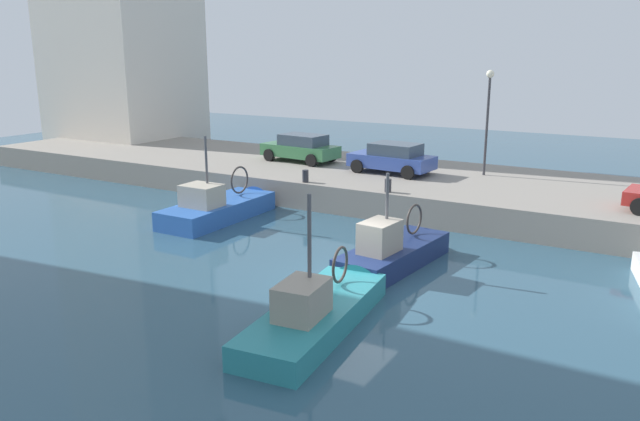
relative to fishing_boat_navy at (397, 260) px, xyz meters
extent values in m
plane|color=#2D5166|center=(-2.43, 0.60, -0.13)|extent=(80.00, 80.00, 0.00)
cube|color=gray|center=(9.07, 0.60, 0.47)|extent=(9.00, 56.00, 1.20)
cube|color=navy|center=(-0.28, 0.03, -0.13)|extent=(5.05, 2.16, 1.47)
cone|color=navy|center=(2.50, -0.26, -0.13)|extent=(1.05, 1.58, 1.50)
cube|color=#9E7A51|center=(-0.28, 0.03, 0.53)|extent=(4.84, 2.01, 0.08)
cube|color=gray|center=(-1.18, 0.12, 1.08)|extent=(1.41, 1.08, 1.03)
cylinder|color=#4C4C51|center=(-0.79, 0.08, 1.80)|extent=(0.10, 0.10, 2.54)
torus|color=#3F3833|center=(1.08, -0.11, 1.17)|extent=(1.07, 0.19, 1.06)
sphere|color=white|center=(-1.65, 1.09, 0.09)|extent=(0.32, 0.32, 0.32)
cube|color=teal|center=(-5.65, -0.18, -0.13)|extent=(5.95, 2.39, 1.26)
cone|color=teal|center=(-2.42, 0.15, -0.13)|extent=(1.06, 1.71, 1.62)
cube|color=#9E7A51|center=(-5.65, -0.18, 0.43)|extent=(5.71, 2.22, 0.08)
cube|color=gray|center=(-6.40, -0.26, 0.92)|extent=(1.52, 1.15, 0.89)
cylinder|color=#4C4C51|center=(-5.98, -0.22, 1.95)|extent=(0.10, 0.10, 3.02)
torus|color=#3F3833|center=(-4.04, -0.02, 1.07)|extent=(1.04, 0.19, 1.04)
sphere|color=white|center=(-7.49, 0.62, 0.06)|extent=(0.32, 0.32, 0.32)
cube|color=#2D60B7|center=(1.45, 8.77, -0.13)|extent=(5.48, 2.05, 1.56)
cone|color=#2D60B7|center=(4.54, 8.77, -0.13)|extent=(0.90, 1.85, 1.85)
cube|color=#B2A893|center=(1.45, 8.77, 0.57)|extent=(5.26, 1.89, 0.08)
cube|color=#B7AD99|center=(0.49, 8.77, 1.07)|extent=(1.21, 1.50, 0.92)
cylinder|color=#4C4C51|center=(0.85, 8.77, 2.01)|extent=(0.10, 0.10, 2.88)
torus|color=#3F3833|center=(2.98, 8.77, 1.28)|extent=(1.21, 0.08, 1.21)
sphere|color=white|center=(-0.20, 9.90, 0.10)|extent=(0.32, 0.32, 0.32)
cylinder|color=black|center=(5.96, -6.67, 1.39)|extent=(0.28, 0.66, 0.64)
cube|color=#334C9E|center=(8.82, 4.19, 1.64)|extent=(2.11, 4.12, 0.61)
cube|color=#384756|center=(8.80, 3.99, 2.23)|extent=(1.75, 2.35, 0.56)
cylinder|color=black|center=(8.05, 5.61, 1.39)|extent=(0.27, 0.66, 0.64)
cylinder|color=black|center=(9.82, 5.46, 1.39)|extent=(0.27, 0.66, 0.64)
cylinder|color=black|center=(7.82, 2.92, 1.39)|extent=(0.27, 0.66, 0.64)
cylinder|color=black|center=(9.59, 2.76, 1.39)|extent=(0.27, 0.66, 0.64)
cube|color=#387547|center=(9.37, 9.66, 1.65)|extent=(2.11, 4.26, 0.62)
cube|color=#384756|center=(9.35, 9.46, 2.23)|extent=(1.72, 2.44, 0.55)
cylinder|color=black|center=(8.65, 11.14, 1.39)|extent=(0.28, 0.66, 0.64)
cylinder|color=black|center=(10.36, 10.97, 1.39)|extent=(0.28, 0.66, 0.64)
cylinder|color=black|center=(8.38, 8.36, 1.39)|extent=(0.28, 0.66, 0.64)
cylinder|color=black|center=(10.08, 8.19, 1.39)|extent=(0.28, 0.66, 0.64)
cylinder|color=#2D2D33|center=(4.92, 2.60, 1.34)|extent=(0.28, 0.28, 0.55)
cylinder|color=#2D2D33|center=(4.92, 6.60, 1.34)|extent=(0.28, 0.28, 0.55)
cylinder|color=#38383D|center=(10.57, 0.22, 3.32)|extent=(0.12, 0.12, 4.50)
sphere|color=#F2EACC|center=(10.57, 0.22, 5.72)|extent=(0.36, 0.36, 0.36)
camera|label=1|loc=(-18.32, -7.72, 6.74)|focal=35.17mm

